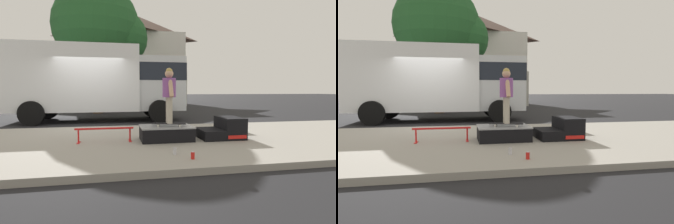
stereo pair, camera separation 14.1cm
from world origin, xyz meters
The scene contains 12 objects.
ground_plane centered at (0.00, 0.00, 0.00)m, with size 140.00×140.00×0.00m, color black.
sidewalk_slab centered at (0.00, -3.00, 0.06)m, with size 50.00×5.00×0.12m, color gray.
skate_box centered at (2.07, -3.22, 0.30)m, with size 1.21×0.83×0.34m.
kicker_ramp centered at (3.50, -3.22, 0.33)m, with size 1.03×0.86×0.51m.
grind_rail centered at (0.67, -3.16, 0.36)m, with size 1.29×0.28×0.33m.
skateboard centered at (2.13, -3.28, 0.51)m, with size 0.81×0.39×0.07m.
skater_kid centered at (2.13, -3.28, 1.27)m, with size 0.31×0.65×1.26m.
soda_can centered at (1.96, -4.60, 0.18)m, with size 0.07×0.07×0.13m.
soda_can_b centered at (2.19, -4.98, 0.18)m, with size 0.07×0.07×0.13m.
box_truck centered at (0.32, 2.20, 1.70)m, with size 6.91×2.63×3.05m.
street_tree_main centered at (0.26, 5.91, 4.60)m, with size 5.11×4.64×7.07m.
house_behind centered at (2.16, 15.68, 4.24)m, with size 9.54×8.22×8.40m.
Camera 1 is at (0.91, -9.20, 1.29)m, focal length 28.19 mm.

